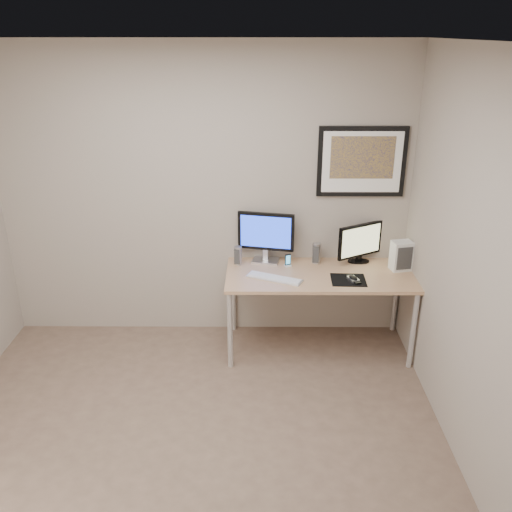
% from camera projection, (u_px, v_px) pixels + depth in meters
% --- Properties ---
extents(floor, '(3.60, 3.60, 0.00)m').
position_uv_depth(floor, '(188.00, 454.00, 3.67)').
color(floor, brown).
rests_on(floor, ground).
extents(room, '(3.60, 3.60, 3.60)m').
position_uv_depth(room, '(184.00, 202.00, 3.45)').
color(room, white).
rests_on(room, ground).
extents(desk, '(1.60, 0.70, 0.73)m').
position_uv_depth(desk, '(319.00, 280.00, 4.66)').
color(desk, '#AE7A54').
rests_on(desk, floor).
extents(framed_art, '(0.75, 0.04, 0.60)m').
position_uv_depth(framed_art, '(362.00, 162.00, 4.59)').
color(framed_art, black).
rests_on(framed_art, room).
extents(monitor_large, '(0.50, 0.21, 0.46)m').
position_uv_depth(monitor_large, '(266.00, 235.00, 4.77)').
color(monitor_large, '#BBBBC1').
rests_on(monitor_large, desk).
extents(monitor_tv, '(0.41, 0.25, 0.36)m').
position_uv_depth(monitor_tv, '(360.00, 242.00, 4.78)').
color(monitor_tv, black).
rests_on(monitor_tv, desk).
extents(speaker_left, '(0.08, 0.08, 0.17)m').
position_uv_depth(speaker_left, '(238.00, 255.00, 4.78)').
color(speaker_left, '#BBBBC1').
rests_on(speaker_left, desk).
extents(speaker_right, '(0.09, 0.09, 0.19)m').
position_uv_depth(speaker_right, '(316.00, 253.00, 4.81)').
color(speaker_right, '#BBBBC1').
rests_on(speaker_right, desk).
extents(phone_dock, '(0.07, 0.07, 0.12)m').
position_uv_depth(phone_dock, '(288.00, 260.00, 4.75)').
color(phone_dock, black).
rests_on(phone_dock, desk).
extents(keyboard, '(0.48, 0.31, 0.02)m').
position_uv_depth(keyboard, '(274.00, 278.00, 4.52)').
color(keyboard, silver).
rests_on(keyboard, desk).
extents(mousepad, '(0.30, 0.27, 0.00)m').
position_uv_depth(mousepad, '(348.00, 280.00, 4.50)').
color(mousepad, black).
rests_on(mousepad, desk).
extents(mouse, '(0.09, 0.12, 0.04)m').
position_uv_depth(mouse, '(353.00, 278.00, 4.49)').
color(mouse, black).
rests_on(mouse, mousepad).
extents(remote, '(0.10, 0.19, 0.02)m').
position_uv_depth(remote, '(354.00, 279.00, 4.49)').
color(remote, black).
rests_on(remote, desk).
extents(fan_unit, '(0.19, 0.16, 0.26)m').
position_uv_depth(fan_unit, '(401.00, 256.00, 4.66)').
color(fan_unit, silver).
rests_on(fan_unit, desk).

